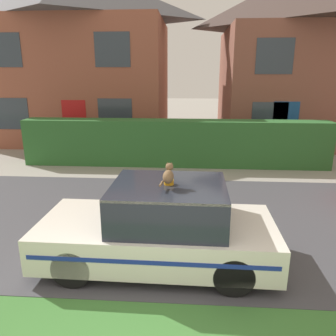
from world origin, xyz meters
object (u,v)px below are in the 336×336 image
(cat, at_px, (168,175))
(house_left, at_px, (80,56))
(police_car, at_px, (161,227))
(house_right, at_px, (300,57))

(cat, bearing_deg, house_left, 30.47)
(house_left, bearing_deg, police_car, -66.40)
(cat, relative_size, house_left, 0.04)
(cat, distance_m, house_right, 12.79)
(house_left, height_order, house_right, house_left)
(cat, bearing_deg, police_car, 46.74)
(police_car, xyz_separation_m, house_right, (5.45, 11.26, 3.18))
(police_car, height_order, house_left, house_left)
(police_car, distance_m, house_right, 12.91)
(house_left, xyz_separation_m, house_right, (10.23, 0.32, -0.09))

